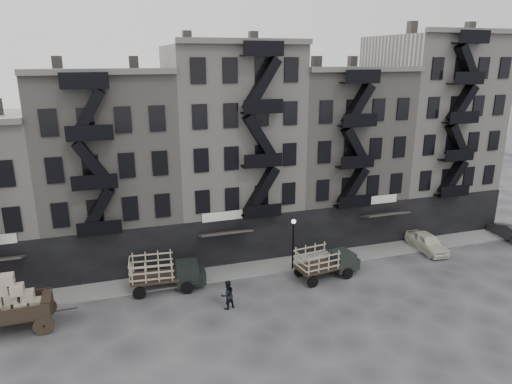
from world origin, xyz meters
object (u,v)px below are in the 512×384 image
object	(u,v)px
stake_truck_east	(326,260)
car_east	(427,242)
car_far	(509,231)
pedestrian_mid	(227,295)
wagon	(12,300)
stake_truck_west	(165,270)

from	to	relation	value
stake_truck_east	car_east	distance (m)	10.70
car_far	pedestrian_mid	xyz separation A→B (m)	(-27.74, -3.88, 0.30)
wagon	stake_truck_west	bearing A→B (deg)	12.16
stake_truck_west	car_east	xyz separation A→B (m)	(22.32, 0.01, -0.73)
wagon	stake_truck_west	world-z (taller)	wagon
stake_truck_east	pedestrian_mid	distance (m)	8.48
wagon	stake_truck_east	xyz separation A→B (m)	(21.22, 0.57, -0.68)
wagon	pedestrian_mid	xyz separation A→B (m)	(13.00, -1.49, -1.10)
car_east	pedestrian_mid	distance (m)	19.14
stake_truck_west	car_far	world-z (taller)	stake_truck_west
wagon	car_far	world-z (taller)	wagon
stake_truck_west	car_east	world-z (taller)	stake_truck_west
pedestrian_mid	car_far	bearing A→B (deg)	168.97
car_east	pedestrian_mid	bearing A→B (deg)	-166.40
stake_truck_west	pedestrian_mid	size ratio (longest dim) A/B	2.70
wagon	stake_truck_east	world-z (taller)	wagon
car_east	pedestrian_mid	xyz separation A→B (m)	(-18.74, -3.88, 0.22)
car_far	stake_truck_east	bearing A→B (deg)	10.44
pedestrian_mid	car_east	bearing A→B (deg)	172.71
car_east	pedestrian_mid	world-z (taller)	pedestrian_mid
wagon	car_east	bearing A→B (deg)	2.30
wagon	car_east	xyz separation A→B (m)	(31.74, 2.39, -1.33)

